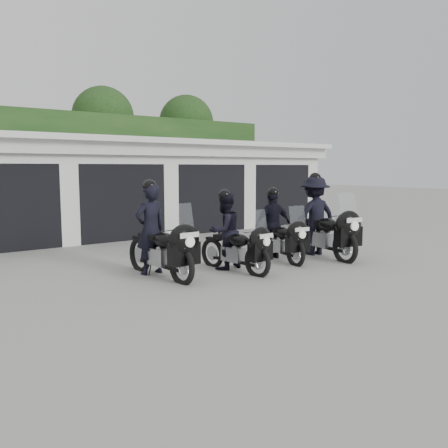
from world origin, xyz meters
TOP-DOWN VIEW (x-y plane):
  - ground at (0.00, 0.00)m, footprint 80.00×80.00m
  - garage_block at (-0.00, 8.06)m, footprint 16.40×6.80m
  - background_vegetation at (0.37, 12.92)m, footprint 20.00×3.90m
  - police_bike_a at (-1.38, 0.87)m, footprint 0.75×2.21m
  - police_bike_b at (0.07, 0.51)m, footprint 0.84×1.96m
  - police_bike_c at (1.61, 0.79)m, footprint 1.00×1.94m
  - police_bike_d at (2.75, 0.54)m, footprint 1.31×2.34m

SIDE VIEW (x-z plane):
  - ground at x=0.00m, z-range 0.00..0.00m
  - police_bike_c at x=1.61m, z-range -0.13..1.57m
  - police_bike_b at x=0.07m, z-range -0.13..1.57m
  - police_bike_a at x=-1.38m, z-range -0.20..1.73m
  - police_bike_d at x=2.75m, z-range -0.15..1.89m
  - garage_block at x=0.00m, z-range -0.06..2.90m
  - background_vegetation at x=0.37m, z-range -0.13..5.67m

